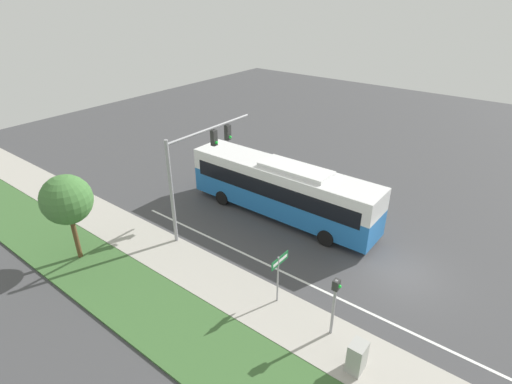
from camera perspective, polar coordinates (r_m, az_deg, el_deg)
ground_plane at (r=21.84m, az=20.07°, el=-10.81°), size 80.00×80.00×0.00m
sidewalk at (r=17.35m, az=12.76°, el=-21.32°), size 2.80×80.00×0.12m
lane_divider_near at (r=19.14m, az=16.32°, el=-16.41°), size 0.14×30.00×0.01m
bus at (r=24.34m, az=3.67°, el=0.68°), size 2.61×12.41×3.59m
signal_gantry at (r=22.31m, az=-8.38°, el=4.66°), size 6.54×0.41×6.10m
pedestrian_signal at (r=16.54m, az=11.18°, el=-14.69°), size 0.28×0.34×2.87m
street_sign at (r=17.87m, az=3.28°, el=-11.14°), size 1.23×0.08×2.55m
utility_cabinet at (r=16.32m, az=14.24°, el=-21.88°), size 0.73×0.57×1.28m
roadside_tree at (r=21.76m, az=-25.43°, el=-1.03°), size 2.52×2.52×4.70m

